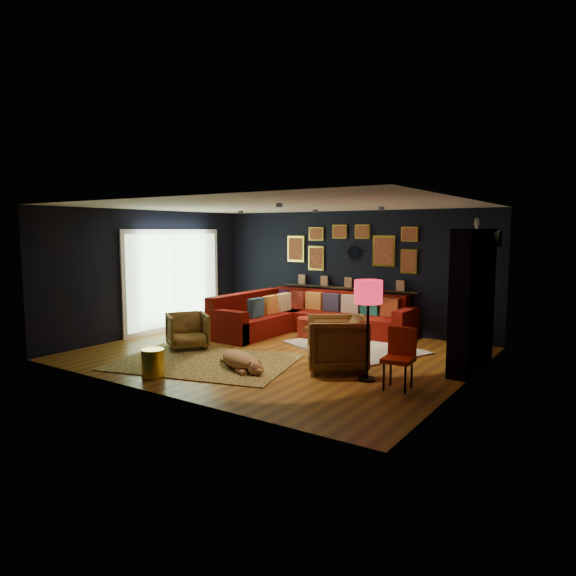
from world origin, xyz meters
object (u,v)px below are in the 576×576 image
Objects in this scene: pouf at (312,327)px; floor_lamp at (368,297)px; gold_stool at (153,363)px; armchair_left at (187,329)px; dog at (239,356)px; orange_chair at (400,353)px; sectional at (303,318)px; coffee_table at (322,331)px; armchair_right at (337,340)px.

pouf is 3.25m from floor_lamp.
floor_lamp is at bearing 30.65° from gold_stool.
armchair_left is 0.61× the size of dog.
pouf is 0.68× the size of orange_chair.
orange_chair is at bearing -38.39° from sectional.
coffee_table is at bearing -19.98° from armchair_left.
sectional is at bearing 88.87° from gold_stool.
armchair_left is (-0.99, -2.43, 0.04)m from sectional.
armchair_right is at bearing 158.16° from orange_chair.
gold_stool is (-1.12, -3.04, -0.10)m from coffee_table.
floor_lamp is at bearing 39.55° from dog.
armchair_left is at bearing -144.91° from coffee_table.
armchair_left reaches higher than pouf.
armchair_right is at bearing 156.43° from floor_lamp.
floor_lamp is (2.72, 1.61, 1.02)m from gold_stool.
dog is (-1.94, -0.57, -1.03)m from floor_lamp.
dog is (0.78, 1.05, -0.01)m from gold_stool.
orange_chair is at bearing 25.31° from gold_stool.
armchair_left is at bearing -118.17° from armchair_right.
armchair_right is at bearing -47.28° from sectional.
armchair_left is 0.49× the size of floor_lamp.
armchair_right is 2.20× the size of gold_stool.
armchair_left reaches higher than gold_stool.
sectional is at bearing -170.93° from armchair_right.
sectional reaches higher than pouf.
armchair_left is 0.79× the size of armchair_right.
sectional is 3.09m from dog.
coffee_table is 1.49m from armchair_right.
pouf is 3.55m from orange_chair.
sectional is 2.32× the size of floor_lamp.
floor_lamp reaches higher than armchair_right.
armchair_left is (-2.03, -1.43, 0.05)m from coffee_table.
floor_lamp is (1.60, -1.43, 0.92)m from coffee_table.
sectional is 4.21× the size of coffee_table.
pouf is at bearing -37.84° from sectional.
floor_lamp is (0.66, -0.29, 0.77)m from armchair_right.
orange_chair is at bearing -38.46° from pouf.
pouf reaches higher than dog.
dog is (-0.34, -2.00, -0.11)m from coffee_table.
armchair_right is at bearing 42.72° from gold_stool.
gold_stool is (-0.48, -3.74, -0.01)m from pouf.
armchair_left is at bearing -112.13° from sectional.
pouf is at bearing 82.73° from gold_stool.
floor_lamp is (2.64, -2.43, 0.91)m from sectional.
orange_chair is 0.57× the size of floor_lamp.
gold_stool is at bearing -91.13° from sectional.
orange_chair is (4.16, -0.08, 0.13)m from armchair_left.
sectional reaches higher than dog.
armchair_right is 1.56m from dog.
orange_chair is 0.71× the size of dog.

